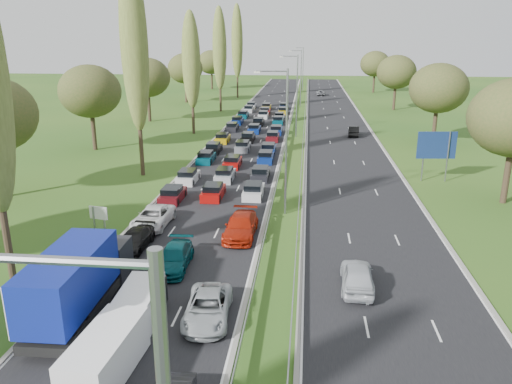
% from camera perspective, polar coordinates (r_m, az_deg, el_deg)
% --- Properties ---
extents(ground, '(260.00, 260.00, 0.00)m').
position_cam_1_polar(ground, '(78.26, 4.62, 6.60)').
color(ground, '#234C17').
rests_on(ground, ground).
extents(near_carriageway, '(10.50, 215.00, 0.04)m').
position_cam_1_polar(near_carriageway, '(81.14, -0.14, 7.03)').
color(near_carriageway, black).
rests_on(near_carriageway, ground).
extents(far_carriageway, '(10.50, 215.00, 0.04)m').
position_cam_1_polar(far_carriageway, '(80.87, 9.49, 6.77)').
color(far_carriageway, black).
rests_on(far_carriageway, ground).
extents(central_reservation, '(2.36, 215.00, 0.32)m').
position_cam_1_polar(central_reservation, '(80.63, 4.68, 7.31)').
color(central_reservation, gray).
rests_on(central_reservation, ground).
extents(lamp_columns, '(0.18, 140.18, 12.00)m').
position_cam_1_polar(lamp_columns, '(75.41, 4.69, 10.81)').
color(lamp_columns, gray).
rests_on(lamp_columns, ground).
extents(poplar_row, '(2.80, 127.80, 22.44)m').
position_cam_1_polar(poplar_row, '(67.48, -9.61, 15.34)').
color(poplar_row, '#2D2116').
rests_on(poplar_row, ground).
extents(woodland_left, '(8.00, 166.00, 11.10)m').
position_cam_1_polar(woodland_left, '(66.20, -19.64, 10.49)').
color(woodland_left, '#2D2116').
rests_on(woodland_left, ground).
extents(woodland_right, '(8.00, 153.00, 11.10)m').
position_cam_1_polar(woodland_right, '(66.39, 21.83, 10.28)').
color(woodland_right, '#2D2116').
rests_on(woodland_right, ground).
extents(traffic_queue_fill, '(9.09, 67.63, 0.80)m').
position_cam_1_polar(traffic_queue_fill, '(76.12, -0.56, 6.70)').
color(traffic_queue_fill, '#590F14').
rests_on(traffic_queue_fill, ground).
extents(near_car_2, '(2.64, 5.39, 1.47)m').
position_cam_1_polar(near_car_2, '(40.12, -11.69, -2.85)').
color(near_car_2, white).
rests_on(near_car_2, near_carriageway).
extents(near_car_3, '(2.06, 4.61, 1.31)m').
position_cam_1_polar(near_car_3, '(36.26, -13.70, -5.33)').
color(near_car_3, black).
rests_on(near_car_3, near_carriageway).
extents(near_car_7, '(2.12, 4.91, 1.41)m').
position_cam_1_polar(near_car_7, '(32.81, -9.35, -7.41)').
color(near_car_7, '#04434A').
rests_on(near_car_7, near_carriageway).
extents(near_car_10, '(2.61, 5.12, 1.38)m').
position_cam_1_polar(near_car_10, '(26.98, -5.55, -13.01)').
color(near_car_10, '#9EA4A7').
rests_on(near_car_10, near_carriageway).
extents(near_car_11, '(2.31, 5.51, 1.59)m').
position_cam_1_polar(near_car_11, '(37.36, -1.74, -3.91)').
color(near_car_11, '#A81E0A').
rests_on(near_car_11, near_carriageway).
extents(far_car_0, '(2.08, 4.78, 1.61)m').
position_cam_1_polar(far_car_0, '(30.44, 11.51, -9.36)').
color(far_car_0, '#B6BAC0').
rests_on(far_car_0, far_carriageway).
extents(far_car_1, '(1.90, 4.60, 1.48)m').
position_cam_1_polar(far_car_1, '(77.98, 11.09, 6.87)').
color(far_car_1, black).
rests_on(far_car_1, far_carriageway).
extents(far_car_2, '(2.34, 4.88, 1.34)m').
position_cam_1_polar(far_car_2, '(133.98, 7.40, 11.19)').
color(far_car_2, slate).
rests_on(far_car_2, far_carriageway).
extents(blue_lorry, '(2.59, 9.33, 3.94)m').
position_cam_1_polar(blue_lorry, '(28.27, -19.61, -9.48)').
color(blue_lorry, black).
rests_on(blue_lorry, near_carriageway).
extents(white_van_front, '(2.02, 5.14, 2.07)m').
position_cam_1_polar(white_van_front, '(23.88, -16.58, -17.13)').
color(white_van_front, white).
rests_on(white_van_front, near_carriageway).
extents(white_van_rear, '(1.85, 4.71, 1.89)m').
position_cam_1_polar(white_van_rear, '(27.17, -13.21, -12.56)').
color(white_van_rear, white).
rests_on(white_van_rear, near_carriageway).
extents(info_sign, '(1.49, 0.38, 2.10)m').
position_cam_1_polar(info_sign, '(39.68, -17.55, -2.60)').
color(info_sign, gray).
rests_on(info_sign, ground).
extents(direction_sign, '(3.99, 0.49, 5.20)m').
position_cam_1_polar(direction_sign, '(54.45, 19.93, 4.81)').
color(direction_sign, gray).
rests_on(direction_sign, ground).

